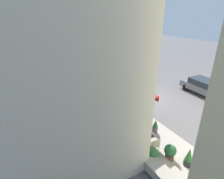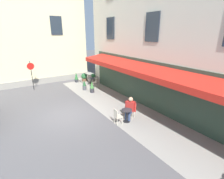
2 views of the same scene
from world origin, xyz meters
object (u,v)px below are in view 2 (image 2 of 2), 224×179
at_px(cafe_chair_cream_under_awning, 117,115).
at_px(potted_plant_mid_terrace, 84,77).
at_px(potted_plant_entrance_left, 92,87).
at_px(seated_companion_in_red, 130,108).
at_px(potted_plant_by_steps, 93,77).
at_px(cafe_chair_cream_kerbside, 90,79).
at_px(cafe_table_near_entrance, 127,114).
at_px(cafe_chair_cream_corner_right, 96,82).
at_px(cafe_table_streetside, 92,81).
at_px(potted_plant_under_sign, 76,77).
at_px(no_parking_sign, 31,70).
at_px(potted_plant_entrance_right, 84,85).
at_px(cafe_chair_cream_by_window, 131,109).

bearing_deg(cafe_chair_cream_under_awning, potted_plant_mid_terrace, -12.34).
bearing_deg(potted_plant_entrance_left, seated_companion_in_red, 177.76).
bearing_deg(potted_plant_by_steps, cafe_chair_cream_kerbside, 127.69).
height_order(cafe_table_near_entrance, potted_plant_mid_terrace, potted_plant_mid_terrace).
distance_m(cafe_chair_cream_corner_right, potted_plant_by_steps, 1.74).
relative_size(cafe_chair_cream_kerbside, potted_plant_entrance_left, 0.92).
distance_m(cafe_table_streetside, cafe_chair_cream_kerbside, 0.63).
bearing_deg(potted_plant_by_steps, potted_plant_entrance_left, 151.59).
height_order(potted_plant_by_steps, potted_plant_under_sign, potted_plant_under_sign).
relative_size(no_parking_sign, potted_plant_entrance_left, 2.63).
bearing_deg(cafe_table_streetside, no_parking_sign, 71.07).
height_order(potted_plant_by_steps, potted_plant_entrance_left, potted_plant_entrance_left).
height_order(cafe_chair_cream_under_awning, no_parking_sign, no_parking_sign).
distance_m(cafe_chair_cream_kerbside, no_parking_sign, 5.26).
xyz_separation_m(cafe_chair_cream_kerbside, potted_plant_entrance_right, (-1.36, 1.19, -0.11)).
xyz_separation_m(cafe_chair_cream_by_window, potted_plant_mid_terrace, (8.40, -0.69, -0.00)).
distance_m(cafe_chair_cream_under_awning, potted_plant_mid_terrace, 8.83).
bearing_deg(potted_plant_entrance_right, cafe_chair_cream_under_awning, 171.77).
height_order(seated_companion_in_red, potted_plant_entrance_right, seated_companion_in_red).
bearing_deg(potted_plant_entrance_right, seated_companion_in_red, -179.41).
xyz_separation_m(seated_companion_in_red, potted_plant_mid_terrace, (8.49, -0.88, -0.17)).
bearing_deg(potted_plant_by_steps, potted_plant_under_sign, 56.32).
height_order(cafe_table_near_entrance, no_parking_sign, no_parking_sign).
xyz_separation_m(cafe_table_streetside, potted_plant_entrance_right, (-0.74, 1.08, -0.06)).
height_order(cafe_chair_cream_corner_right, potted_plant_by_steps, cafe_chair_cream_corner_right).
bearing_deg(cafe_table_near_entrance, potted_plant_entrance_left, -5.98).
bearing_deg(potted_plant_entrance_left, cafe_chair_cream_kerbside, -21.65).
relative_size(cafe_table_near_entrance, potted_plant_by_steps, 0.85).
xyz_separation_m(cafe_chair_cream_corner_right, potted_plant_by_steps, (1.67, -0.49, -0.05)).
xyz_separation_m(potted_plant_by_steps, potted_plant_entrance_right, (-1.80, 1.77, -0.07)).
distance_m(cafe_chair_cream_by_window, potted_plant_mid_terrace, 8.43).
bearing_deg(seated_companion_in_red, potted_plant_entrance_right, 0.59).
height_order(cafe_chair_cream_kerbside, potted_plant_entrance_right, cafe_chair_cream_kerbside).
bearing_deg(potted_plant_under_sign, cafe_chair_cream_under_awning, 172.09).
distance_m(seated_companion_in_red, potted_plant_entrance_right, 6.36).
height_order(cafe_table_near_entrance, potted_plant_entrance_right, potted_plant_entrance_right).
relative_size(cafe_chair_cream_kerbside, cafe_chair_cream_corner_right, 1.00).
bearing_deg(potted_plant_by_steps, seated_companion_in_red, 168.23).
height_order(cafe_table_near_entrance, cafe_table_streetside, same).
bearing_deg(potted_plant_under_sign, cafe_chair_cream_by_window, 179.47).
relative_size(cafe_chair_cream_under_awning, potted_plant_entrance_left, 0.92).
distance_m(cafe_table_near_entrance, cafe_chair_cream_corner_right, 6.86).
bearing_deg(seated_companion_in_red, potted_plant_under_sign, -1.75).
distance_m(cafe_chair_cream_kerbside, seated_companion_in_red, 7.80).
bearing_deg(potted_plant_by_steps, cafe_chair_cream_corner_right, 163.49).
distance_m(cafe_chair_cream_corner_right, potted_plant_entrance_right, 1.28).
bearing_deg(potted_plant_entrance_left, potted_plant_mid_terrace, -12.27).
bearing_deg(cafe_chair_cream_kerbside, potted_plant_by_steps, -52.31).
relative_size(cafe_table_near_entrance, cafe_table_streetside, 1.00).
bearing_deg(cafe_chair_cream_under_awning, potted_plant_entrance_right, -8.23).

